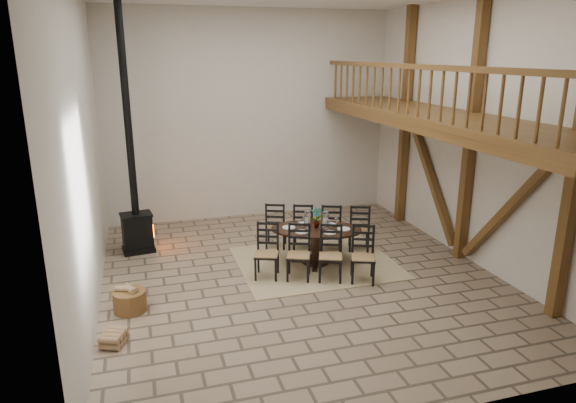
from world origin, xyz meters
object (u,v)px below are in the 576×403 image
object	(u,v)px
dining_table	(316,246)
log_stack	(114,338)
wood_stove	(135,199)
log_basket	(130,300)

from	to	relation	value
dining_table	log_stack	xyz separation A→B (m)	(-3.72, -1.95, -0.27)
wood_stove	log_stack	size ratio (longest dim) A/B	10.37
log_basket	log_stack	size ratio (longest dim) A/B	1.08
log_basket	log_stack	world-z (taller)	log_basket
log_basket	log_stack	bearing A→B (deg)	-102.99
dining_table	wood_stove	world-z (taller)	wood_stove
log_stack	wood_stove	bearing A→B (deg)	83.69
log_basket	log_stack	distance (m)	1.00
wood_stove	log_basket	bearing A→B (deg)	-101.12
log_stack	log_basket	bearing A→B (deg)	77.01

